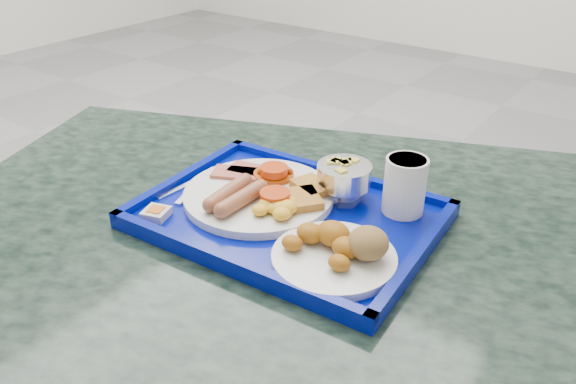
{
  "coord_description": "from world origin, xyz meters",
  "views": [
    {
      "loc": [
        1.58,
        -1.52,
        1.26
      ],
      "look_at": [
        1.11,
        -0.89,
        0.82
      ],
      "focal_mm": 35.0,
      "sensor_mm": 36.0,
      "label": 1
    }
  ],
  "objects_px": {
    "juice_cup": "(405,184)",
    "bread_plate": "(339,250)",
    "tray": "(288,216)",
    "main_plate": "(262,194)",
    "table": "(287,316)",
    "fruit_bowl": "(344,176)"
  },
  "relations": [
    {
      "from": "juice_cup",
      "to": "bread_plate",
      "type": "bearing_deg",
      "value": -93.39
    },
    {
      "from": "bread_plate",
      "to": "main_plate",
      "type": "bearing_deg",
      "value": 160.61
    },
    {
      "from": "main_plate",
      "to": "juice_cup",
      "type": "bearing_deg",
      "value": 28.28
    },
    {
      "from": "juice_cup",
      "to": "table",
      "type": "bearing_deg",
      "value": -138.07
    },
    {
      "from": "bread_plate",
      "to": "table",
      "type": "bearing_deg",
      "value": 158.07
    },
    {
      "from": "main_plate",
      "to": "bread_plate",
      "type": "height_order",
      "value": "bread_plate"
    },
    {
      "from": "main_plate",
      "to": "fruit_bowl",
      "type": "bearing_deg",
      "value": 41.47
    },
    {
      "from": "fruit_bowl",
      "to": "juice_cup",
      "type": "relative_size",
      "value": 0.97
    },
    {
      "from": "tray",
      "to": "fruit_bowl",
      "type": "xyz_separation_m",
      "value": [
        0.04,
        0.1,
        0.05
      ]
    },
    {
      "from": "table",
      "to": "juice_cup",
      "type": "bearing_deg",
      "value": 41.93
    },
    {
      "from": "tray",
      "to": "main_plate",
      "type": "xyz_separation_m",
      "value": [
        -0.06,
        0.01,
        0.02
      ]
    },
    {
      "from": "fruit_bowl",
      "to": "juice_cup",
      "type": "xyz_separation_m",
      "value": [
        0.1,
        0.02,
        0.01
      ]
    },
    {
      "from": "table",
      "to": "fruit_bowl",
      "type": "xyz_separation_m",
      "value": [
        0.04,
        0.11,
        0.25
      ]
    },
    {
      "from": "bread_plate",
      "to": "juice_cup",
      "type": "relative_size",
      "value": 1.89
    },
    {
      "from": "main_plate",
      "to": "juice_cup",
      "type": "xyz_separation_m",
      "value": [
        0.21,
        0.11,
        0.04
      ]
    },
    {
      "from": "tray",
      "to": "juice_cup",
      "type": "relative_size",
      "value": 5.14
    },
    {
      "from": "bread_plate",
      "to": "fruit_bowl",
      "type": "relative_size",
      "value": 1.94
    },
    {
      "from": "table",
      "to": "main_plate",
      "type": "relative_size",
      "value": 5.62
    },
    {
      "from": "table",
      "to": "tray",
      "type": "height_order",
      "value": "tray"
    },
    {
      "from": "fruit_bowl",
      "to": "juice_cup",
      "type": "height_order",
      "value": "juice_cup"
    },
    {
      "from": "table",
      "to": "bread_plate",
      "type": "bearing_deg",
      "value": -21.93
    },
    {
      "from": "table",
      "to": "main_plate",
      "type": "xyz_separation_m",
      "value": [
        -0.06,
        0.02,
        0.23
      ]
    }
  ]
}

